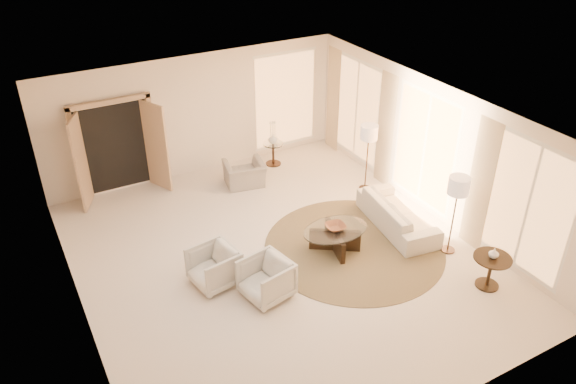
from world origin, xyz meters
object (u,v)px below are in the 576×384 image
end_vase (494,253)px  side_vase (273,139)px  sofa (398,214)px  armchair_left (214,265)px  end_table (491,266)px  floor_lamp_far (458,189)px  side_table (273,152)px  armchair_right (266,278)px  accent_chair (244,170)px  coffee_table (335,237)px  bowl (336,227)px  floor_lamp_near (369,135)px

end_vase → side_vase: 5.97m
sofa → armchair_left: bearing=96.0°
end_vase → sofa: bearing=95.7°
end_table → floor_lamp_far: bearing=83.7°
side_vase → side_table: bearing=90.0°
armchair_right → accent_chair: bearing=149.0°
coffee_table → side_table: bearing=80.4°
armchair_left → accent_chair: bearing=137.1°
bowl → end_vase: end_vase is taller
end_table → side_table: end_table is taller
end_table → floor_lamp_near: floor_lamp_near is taller
armchair_right → end_vase: bearing=53.6°
end_vase → armchair_right: bearing=154.8°
coffee_table → floor_lamp_near: floor_lamp_near is taller
floor_lamp_near → floor_lamp_far: (0.00, -2.68, 0.03)m
floor_lamp_far → bowl: size_ratio=4.21×
sofa → floor_lamp_far: size_ratio=1.29×
armchair_right → accent_chair: armchair_right is taller
end_table → bowl: (-1.75, 2.17, 0.10)m
side_table → bowl: size_ratio=1.49×
coffee_table → sofa: bearing=1.9°
side_table → floor_lamp_near: 2.61m
accent_chair → floor_lamp_far: 4.85m
armchair_left → end_table: armchair_left is taller
floor_lamp_near → end_vase: 3.84m
end_table → coffee_table: bearing=128.8°
accent_chair → floor_lamp_near: bearing=157.7°
end_table → floor_lamp_far: 1.45m
accent_chair → armchair_right: bearing=80.7°
armchair_left → accent_chair: armchair_left is taller
armchair_right → coffee_table: (1.73, 0.54, -0.09)m
accent_chair → end_vase: bearing=122.8°
sofa → bowl: (-1.53, -0.05, 0.22)m
sofa → side_table: (-0.90, 3.64, 0.04)m
side_table → armchair_left: bearing=-130.6°
end_table → end_vase: size_ratio=3.58×
accent_chair → side_vase: size_ratio=3.64×
coffee_table → side_vase: 3.76m
coffee_table → bowl: size_ratio=4.42×
floor_lamp_near → sofa: bearing=-102.5°
armchair_left → end_vase: bearing=51.0°
side_vase → floor_lamp_far: bearing=-75.3°
accent_chair → coffee_table: accent_chair is taller
armchair_left → coffee_table: armchair_left is taller
end_vase → side_vase: (-1.12, 5.86, -0.02)m
armchair_right → floor_lamp_near: (3.60, 2.16, 0.94)m
sofa → armchair_left: (-3.89, 0.14, 0.08)m
end_table → side_table: (-1.12, 5.86, -0.08)m
floor_lamp_far → side_vase: (-1.24, 4.75, -0.67)m
sofa → floor_lamp_far: (0.35, -1.12, 1.05)m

